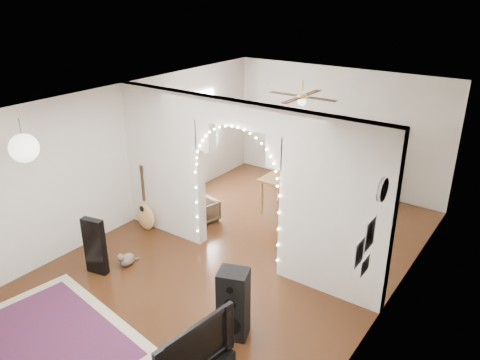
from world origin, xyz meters
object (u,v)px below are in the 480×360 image
Objects in this scene: dining_table at (293,184)px; dining_chair_left at (204,211)px; bookcase at (355,160)px; dining_chair_right at (301,244)px; floor_speaker at (233,304)px; acoustic_guitar at (145,206)px.

dining_table reaches higher than dining_chair_left.
dining_chair_left is at bearing -146.08° from bookcase.
dining_table is 2.09× the size of dining_chair_right.
floor_speaker reaches higher than dining_chair_right.
dining_table is at bearing 128.93° from dining_chair_right.
dining_chair_right is at bearing 74.32° from floor_speaker.
acoustic_guitar is 0.68× the size of bookcase.
dining_table is at bearing -133.03° from bookcase.
floor_speaker is at bearing -71.12° from dining_table.
dining_table is at bearing 55.74° from dining_chair_left.
floor_speaker is at bearing -107.13° from bookcase.
bookcase is 1.33× the size of dining_table.
floor_speaker is 3.30m from dining_chair_left.
dining_chair_left is at bearing -178.59° from dining_chair_right.
floor_speaker is 5.16m from bookcase.
acoustic_guitar is 3.00m from dining_chair_right.
acoustic_guitar is 1.17m from dining_chair_left.
bookcase is 3.38× the size of dining_chair_left.
floor_speaker is (3.05, -1.38, 0.01)m from acoustic_guitar.
acoustic_guitar is 0.90× the size of dining_table.
acoustic_guitar is at bearing -160.27° from dining_chair_right.
dining_chair_right is (0.32, -2.94, -0.55)m from bookcase.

